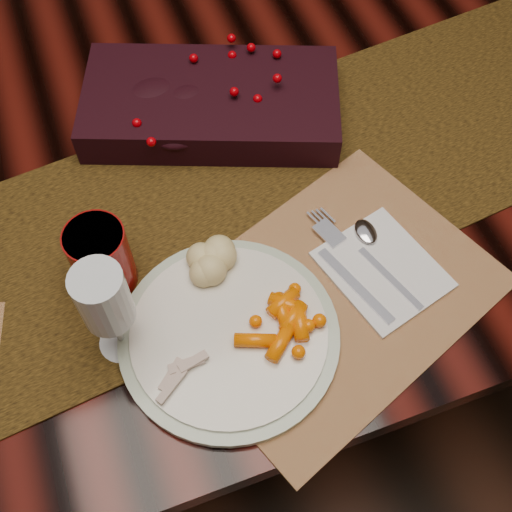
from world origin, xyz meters
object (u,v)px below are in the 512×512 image
object	(u,v)px
wine_glass	(110,314)
placemat_main	(333,295)
centerpiece	(211,99)
turkey_shreds	(180,369)
mashed_potatoes	(210,265)
dinner_plate	(229,335)
dining_table	(199,268)
red_cup	(101,258)
napkin	(382,269)
baby_carrots	(269,324)

from	to	relation	value
wine_glass	placemat_main	bearing A→B (deg)	-6.11
centerpiece	turkey_shreds	size ratio (longest dim) A/B	5.08
mashed_potatoes	centerpiece	bearing A→B (deg)	71.73
dinner_plate	turkey_shreds	xyz separation A→B (m)	(-0.07, -0.03, 0.02)
dining_table	turkey_shreds	size ratio (longest dim) A/B	23.60
placemat_main	wine_glass	bearing A→B (deg)	152.82
placemat_main	mashed_potatoes	distance (m)	0.17
turkey_shreds	red_cup	world-z (taller)	red_cup
centerpiece	red_cup	bearing A→B (deg)	-133.76
red_cup	napkin	bearing A→B (deg)	-18.19
dinner_plate	wine_glass	size ratio (longest dim) A/B	1.67
placemat_main	red_cup	world-z (taller)	red_cup
dining_table	centerpiece	xyz separation A→B (m)	(0.06, 0.04, 0.42)
red_cup	wine_glass	distance (m)	0.10
turkey_shreds	napkin	xyz separation A→B (m)	(0.30, 0.05, -0.02)
placemat_main	dinner_plate	distance (m)	0.15
dining_table	wine_glass	xyz separation A→B (m)	(-0.16, -0.29, 0.46)
placemat_main	wine_glass	distance (m)	0.29
mashed_potatoes	napkin	xyz separation A→B (m)	(0.22, -0.07, -0.03)
dinner_plate	dining_table	bearing A→B (deg)	84.32
dining_table	red_cup	size ratio (longest dim) A/B	16.98
centerpiece	baby_carrots	size ratio (longest dim) A/B	3.98
red_cup	wine_glass	world-z (taller)	wine_glass
baby_carrots	napkin	bearing A→B (deg)	10.60
mashed_potatoes	red_cup	distance (m)	0.14
centerpiece	wine_glass	world-z (taller)	wine_glass
baby_carrots	red_cup	xyz separation A→B (m)	(-0.17, 0.15, 0.03)
centerpiece	placemat_main	world-z (taller)	centerpiece
baby_carrots	napkin	distance (m)	0.18
placemat_main	baby_carrots	distance (m)	0.11
napkin	red_cup	distance (m)	0.37
baby_carrots	turkey_shreds	world-z (taller)	same
turkey_shreds	dining_table	bearing A→B (deg)	73.78
dining_table	baby_carrots	distance (m)	0.53
placemat_main	napkin	distance (m)	0.08
centerpiece	baby_carrots	xyz separation A→B (m)	(-0.05, -0.38, -0.01)
dinner_plate	turkey_shreds	distance (m)	0.08
placemat_main	red_cup	distance (m)	0.31
dining_table	napkin	bearing A→B (deg)	-57.73
baby_carrots	napkin	xyz separation A→B (m)	(0.18, 0.03, -0.02)
turkey_shreds	napkin	size ratio (longest dim) A/B	0.49
placemat_main	turkey_shreds	distance (m)	0.23
centerpiece	wine_glass	size ratio (longest dim) A/B	2.30
mashed_potatoes	turkey_shreds	distance (m)	0.14
dinner_plate	napkin	distance (m)	0.23
napkin	turkey_shreds	bearing A→B (deg)	174.73
dining_table	wine_glass	bearing A→B (deg)	-119.47
dining_table	dinner_plate	bearing A→B (deg)	-95.68
placemat_main	napkin	world-z (taller)	napkin
mashed_potatoes	napkin	distance (m)	0.23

